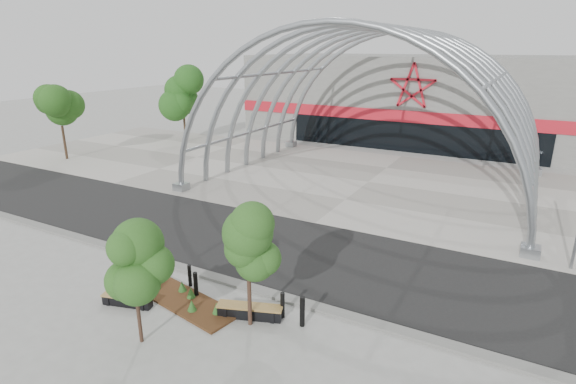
# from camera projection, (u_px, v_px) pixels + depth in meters

# --- Properties ---
(ground) EXTENTS (140.00, 140.00, 0.00)m
(ground) POSITION_uv_depth(u_px,v_px,m) (240.00, 282.00, 17.72)
(ground) COLOR gray
(ground) RESTS_ON ground
(road) EXTENTS (140.00, 7.00, 0.02)m
(road) POSITION_uv_depth(u_px,v_px,m) (283.00, 248.00, 20.64)
(road) COLOR black
(road) RESTS_ON ground
(forecourt) EXTENTS (60.00, 17.00, 0.04)m
(forecourt) POSITION_uv_depth(u_px,v_px,m) (368.00, 182.00, 30.66)
(forecourt) COLOR gray
(forecourt) RESTS_ON ground
(kerb) EXTENTS (60.00, 0.50, 0.12)m
(kerb) POSITION_uv_depth(u_px,v_px,m) (236.00, 283.00, 17.49)
(kerb) COLOR #63635F
(kerb) RESTS_ON ground
(arena_building) EXTENTS (34.00, 15.24, 8.00)m
(arena_building) POSITION_uv_depth(u_px,v_px,m) (430.00, 98.00, 44.43)
(arena_building) COLOR slate
(arena_building) RESTS_ON ground
(vault_canopy) EXTENTS (20.80, 15.80, 20.36)m
(vault_canopy) POSITION_uv_depth(u_px,v_px,m) (368.00, 182.00, 30.66)
(vault_canopy) COLOR #8F959A
(vault_canopy) RESTS_ON ground
(planting_bed) EXTENTS (4.78, 2.26, 0.49)m
(planting_bed) POSITION_uv_depth(u_px,v_px,m) (183.00, 298.00, 16.39)
(planting_bed) COLOR #392110
(planting_bed) RESTS_ON ground
(street_tree_0) EXTENTS (1.63, 1.63, 3.73)m
(street_tree_0) POSITION_uv_depth(u_px,v_px,m) (133.00, 265.00, 13.34)
(street_tree_0) COLOR black
(street_tree_0) RESTS_ON ground
(street_tree_1) EXTENTS (1.72, 1.72, 4.08)m
(street_tree_1) POSITION_uv_depth(u_px,v_px,m) (248.00, 244.00, 14.13)
(street_tree_1) COLOR black
(street_tree_1) RESTS_ON ground
(bench_0) EXTENTS (1.91, 0.89, 0.39)m
(bench_0) POSITION_uv_depth(u_px,v_px,m) (127.00, 301.00, 16.07)
(bench_0) COLOR black
(bench_0) RESTS_ON ground
(bench_1) EXTENTS (2.29, 1.22, 0.47)m
(bench_1) POSITION_uv_depth(u_px,v_px,m) (250.00, 312.00, 15.34)
(bench_1) COLOR black
(bench_1) RESTS_ON ground
(bollard_0) EXTENTS (0.18, 0.18, 1.10)m
(bollard_0) POSITION_uv_depth(u_px,v_px,m) (122.00, 247.00, 19.47)
(bollard_0) COLOR black
(bollard_0) RESTS_ON ground
(bollard_1) EXTENTS (0.14, 0.14, 0.89)m
(bollard_1) POSITION_uv_depth(u_px,v_px,m) (190.00, 276.00, 17.31)
(bollard_1) COLOR black
(bollard_1) RESTS_ON ground
(bollard_2) EXTENTS (0.16, 0.16, 1.01)m
(bollard_2) POSITION_uv_depth(u_px,v_px,m) (196.00, 285.00, 16.52)
(bollard_2) COLOR black
(bollard_2) RESTS_ON ground
(bollard_3) EXTENTS (0.17, 0.17, 1.08)m
(bollard_3) POSITION_uv_depth(u_px,v_px,m) (302.00, 311.00, 14.80)
(bollard_3) COLOR black
(bollard_3) RESTS_ON ground
(bollard_4) EXTENTS (0.15, 0.15, 0.95)m
(bollard_4) POSITION_uv_depth(u_px,v_px,m) (282.00, 305.00, 15.28)
(bollard_4) COLOR black
(bollard_4) RESTS_ON ground
(bg_tree_0) EXTENTS (3.00, 3.00, 6.45)m
(bg_tree_0) POSITION_uv_depth(u_px,v_px,m) (182.00, 93.00, 42.07)
(bg_tree_0) COLOR #2E2116
(bg_tree_0) RESTS_ON ground
(bg_tree_2) EXTENTS (2.55, 2.55, 5.38)m
(bg_tree_2) POSITION_uv_depth(u_px,v_px,m) (60.00, 112.00, 35.78)
(bg_tree_2) COLOR #2F2014
(bg_tree_2) RESTS_ON ground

